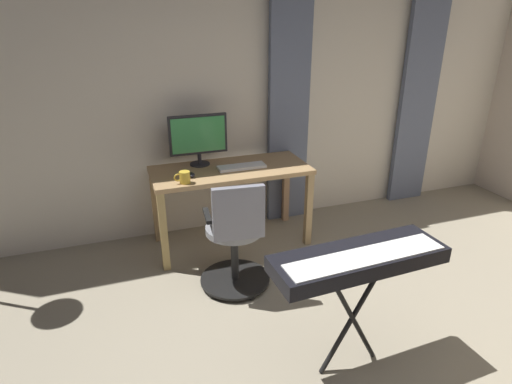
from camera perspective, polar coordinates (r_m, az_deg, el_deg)
The scene contains 10 objects.
back_room_partition at distance 4.15m, azimuth -1.47°, elevation 14.31°, with size 6.21×0.10×2.81m, color beige.
curtain_left_panel at distance 5.01m, azimuth 21.11°, elevation 13.29°, with size 0.44×0.06×2.63m, color slate.
curtain_right_panel at distance 4.21m, azimuth 4.46°, elevation 13.13°, with size 0.41×0.06×2.63m, color slate.
desk at distance 3.84m, azimuth -3.41°, elevation 1.73°, with size 1.40×0.61×0.75m.
office_chair at distance 3.26m, azimuth -2.74°, elevation -6.44°, with size 0.56×0.56×0.92m.
computer_monitor at distance 3.85m, azimuth -7.73°, elevation 7.36°, with size 0.52×0.18×0.46m.
computer_keyboard at distance 3.80m, azimuth -1.93°, elevation 3.41°, with size 0.43×0.14×0.02m, color white.
computer_mouse at distance 3.63m, azimuth -8.66°, elevation 2.29°, with size 0.06×0.10×0.04m, color black.
mug_coffee at distance 3.49m, azimuth -9.58°, elevation 1.95°, with size 0.13×0.09×0.10m.
piano_keyboard at distance 2.47m, azimuth 13.59°, elevation -9.07°, with size 1.02×0.36×0.82m.
Camera 1 is at (1.26, 1.08, 2.03)m, focal length 29.88 mm.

